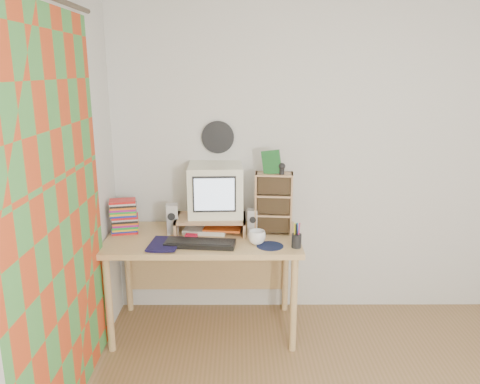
{
  "coord_description": "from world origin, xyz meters",
  "views": [
    {
      "loc": [
        -0.77,
        -1.84,
        1.93
      ],
      "look_at": [
        -0.76,
        1.33,
        1.1
      ],
      "focal_mm": 35.0,
      "sensor_mm": 36.0,
      "label": 1
    }
  ],
  "objects_px": {
    "keyboard": "(200,244)",
    "diary": "(150,242)",
    "desk": "(204,250)",
    "cd_rack": "(274,203)",
    "mug": "(257,237)",
    "crt_monitor": "(215,191)",
    "dvd_stack": "(124,215)"
  },
  "relations": [
    {
      "from": "keyboard",
      "to": "diary",
      "type": "height_order",
      "value": "diary"
    },
    {
      "from": "diary",
      "to": "desk",
      "type": "bearing_deg",
      "value": 39.01
    },
    {
      "from": "keyboard",
      "to": "cd_rack",
      "type": "distance_m",
      "value": 0.63
    },
    {
      "from": "desk",
      "to": "mug",
      "type": "bearing_deg",
      "value": -28.83
    },
    {
      "from": "desk",
      "to": "crt_monitor",
      "type": "height_order",
      "value": "crt_monitor"
    },
    {
      "from": "dvd_stack",
      "to": "crt_monitor",
      "type": "bearing_deg",
      "value": -7.33
    },
    {
      "from": "diary",
      "to": "crt_monitor",
      "type": "bearing_deg",
      "value": 41.54
    },
    {
      "from": "cd_rack",
      "to": "diary",
      "type": "relative_size",
      "value": 1.83
    },
    {
      "from": "desk",
      "to": "dvd_stack",
      "type": "height_order",
      "value": "dvd_stack"
    },
    {
      "from": "crt_monitor",
      "to": "diary",
      "type": "bearing_deg",
      "value": -146.07
    },
    {
      "from": "desk",
      "to": "dvd_stack",
      "type": "relative_size",
      "value": 5.23
    },
    {
      "from": "crt_monitor",
      "to": "dvd_stack",
      "type": "distance_m",
      "value": 0.7
    },
    {
      "from": "desk",
      "to": "keyboard",
      "type": "relative_size",
      "value": 2.89
    },
    {
      "from": "keyboard",
      "to": "cd_rack",
      "type": "bearing_deg",
      "value": 33.16
    },
    {
      "from": "keyboard",
      "to": "diary",
      "type": "relative_size",
      "value": 1.95
    },
    {
      "from": "dvd_stack",
      "to": "diary",
      "type": "height_order",
      "value": "dvd_stack"
    },
    {
      "from": "desk",
      "to": "keyboard",
      "type": "distance_m",
      "value": 0.29
    },
    {
      "from": "keyboard",
      "to": "mug",
      "type": "xyz_separation_m",
      "value": [
        0.39,
        0.04,
        0.03
      ]
    },
    {
      "from": "crt_monitor",
      "to": "dvd_stack",
      "type": "bearing_deg",
      "value": -177.6
    },
    {
      "from": "crt_monitor",
      "to": "keyboard",
      "type": "bearing_deg",
      "value": -107.94
    },
    {
      "from": "mug",
      "to": "diary",
      "type": "distance_m",
      "value": 0.74
    },
    {
      "from": "cd_rack",
      "to": "mug",
      "type": "height_order",
      "value": "cd_rack"
    },
    {
      "from": "mug",
      "to": "diary",
      "type": "height_order",
      "value": "mug"
    },
    {
      "from": "crt_monitor",
      "to": "keyboard",
      "type": "xyz_separation_m",
      "value": [
        -0.09,
        -0.34,
        -0.29
      ]
    },
    {
      "from": "cd_rack",
      "to": "mug",
      "type": "bearing_deg",
      "value": -113.56
    },
    {
      "from": "desk",
      "to": "crt_monitor",
      "type": "bearing_deg",
      "value": 45.32
    },
    {
      "from": "mug",
      "to": "diary",
      "type": "xyz_separation_m",
      "value": [
        -0.74,
        -0.03,
        -0.02
      ]
    },
    {
      "from": "crt_monitor",
      "to": "mug",
      "type": "relative_size",
      "value": 3.25
    },
    {
      "from": "dvd_stack",
      "to": "diary",
      "type": "xyz_separation_m",
      "value": [
        0.24,
        -0.27,
        -0.11
      ]
    },
    {
      "from": "crt_monitor",
      "to": "keyboard",
      "type": "relative_size",
      "value": 0.82
    },
    {
      "from": "keyboard",
      "to": "cd_rack",
      "type": "relative_size",
      "value": 1.06
    },
    {
      "from": "cd_rack",
      "to": "mug",
      "type": "relative_size",
      "value": 3.72
    }
  ]
}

